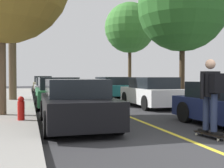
% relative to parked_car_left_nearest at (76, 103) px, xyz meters
% --- Properties ---
extents(ground, '(80.00, 80.00, 0.00)m').
position_rel_parked_car_left_nearest_xyz_m(ground, '(2.12, -3.50, -0.66)').
color(ground, '#2D2D30').
extents(center_line, '(0.12, 39.20, 0.01)m').
position_rel_parked_car_left_nearest_xyz_m(center_line, '(2.12, 0.50, -0.65)').
color(center_line, gold).
rests_on(center_line, ground).
extents(parked_car_left_nearest, '(1.94, 4.22, 1.34)m').
position_rel_parked_car_left_nearest_xyz_m(parked_car_left_nearest, '(0.00, 0.00, 0.00)').
color(parked_car_left_nearest, black).
rests_on(parked_car_left_nearest, ground).
extents(parked_car_left_near, '(1.99, 4.51, 1.38)m').
position_rel_parked_car_left_nearest_xyz_m(parked_car_left_near, '(-0.00, 5.51, 0.03)').
color(parked_car_left_near, '#1E5B33').
rests_on(parked_car_left_near, ground).
extents(parked_car_left_far, '(1.91, 4.27, 1.34)m').
position_rel_parked_car_left_nearest_xyz_m(parked_car_left_far, '(-0.00, 12.23, 0.01)').
color(parked_car_left_far, '#B7B7BC').
rests_on(parked_car_left_far, ground).
extents(parked_car_left_farthest, '(1.95, 4.49, 1.47)m').
position_rel_parked_car_left_nearest_xyz_m(parked_car_left_farthest, '(0.00, 19.38, 0.05)').
color(parked_car_left_farthest, '#BCAD89').
rests_on(parked_car_left_farthest, ground).
extents(parked_car_right_near, '(1.91, 4.18, 1.39)m').
position_rel_parked_car_left_nearest_xyz_m(parked_car_right_near, '(4.24, 4.13, 0.02)').
color(parked_car_right_near, white).
rests_on(parked_car_right_near, ground).
extents(parked_car_right_far, '(2.03, 4.58, 1.40)m').
position_rel_parked_car_left_nearest_xyz_m(parked_car_right_far, '(4.24, 11.05, 0.02)').
color(parked_car_right_far, '#196066').
rests_on(parked_car_right_far, ground).
extents(street_tree_left_near, '(3.30, 3.30, 6.77)m').
position_rel_parked_car_left_nearest_xyz_m(street_tree_left_near, '(-2.14, 8.64, 4.54)').
color(street_tree_left_near, brown).
rests_on(street_tree_left_near, sidewalk_left).
extents(street_tree_right_nearest, '(4.65, 4.65, 7.23)m').
position_rel_parked_car_left_nearest_xyz_m(street_tree_right_nearest, '(6.38, 5.05, 4.38)').
color(street_tree_right_nearest, '#3D2D1E').
rests_on(street_tree_right_nearest, sidewalk_right).
extents(street_tree_right_near, '(3.95, 3.95, 7.10)m').
position_rel_parked_car_left_nearest_xyz_m(street_tree_right_near, '(6.38, 12.98, 4.60)').
color(street_tree_right_near, '#4C3823').
rests_on(street_tree_right_near, sidewalk_right).
extents(fire_hydrant, '(0.20, 0.20, 0.70)m').
position_rel_parked_car_left_nearest_xyz_m(fire_hydrant, '(-1.50, 0.64, -0.17)').
color(fire_hydrant, '#B2140F').
rests_on(fire_hydrant, sidewalk_left).
extents(skateboard, '(0.35, 0.86, 0.10)m').
position_rel_parked_car_left_nearest_xyz_m(skateboard, '(2.73, -2.43, -0.57)').
color(skateboard, black).
rests_on(skateboard, ground).
extents(skateboarder, '(0.59, 0.71, 1.71)m').
position_rel_parked_car_left_nearest_xyz_m(skateboarder, '(2.73, -2.46, 0.42)').
color(skateboarder, black).
rests_on(skateboarder, skateboard).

